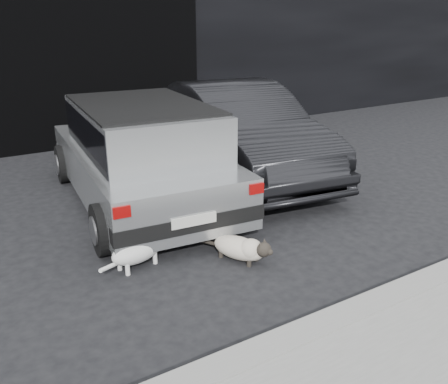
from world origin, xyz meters
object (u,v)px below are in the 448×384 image
cat_siamese (243,248)px  cat_white (140,248)px  silver_hatchback (141,149)px  second_car (238,129)px

cat_siamese → cat_white: size_ratio=0.97×
cat_siamese → cat_white: 1.01m
silver_hatchback → second_car: bearing=19.9°
cat_siamese → silver_hatchback: bearing=-107.7°
silver_hatchback → cat_siamese: size_ratio=4.87×
cat_siamese → cat_white: cat_white is taller
second_car → cat_siamese: size_ratio=5.39×
second_car → cat_siamese: bearing=-113.8°
second_car → silver_hatchback: bearing=-157.1°
silver_hatchback → cat_siamese: bearing=-77.9°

